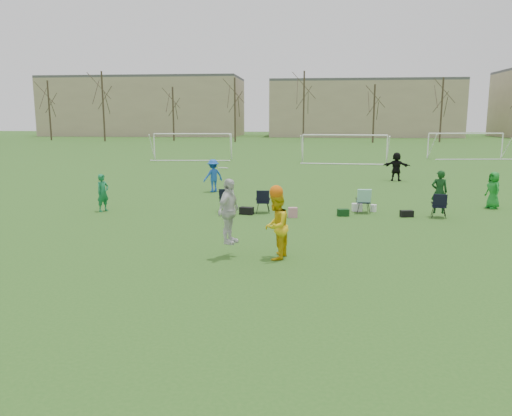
# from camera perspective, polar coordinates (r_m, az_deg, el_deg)

# --- Properties ---
(ground) EXTENTS (260.00, 260.00, 0.00)m
(ground) POSITION_cam_1_polar(r_m,az_deg,el_deg) (13.08, 2.01, -7.04)
(ground) COLOR #29581B
(ground) RESTS_ON ground
(fielder_green_near) EXTENTS (0.60, 0.69, 1.58)m
(fielder_green_near) POSITION_cam_1_polar(r_m,az_deg,el_deg) (21.89, -17.10, 1.68)
(fielder_green_near) COLOR #13703E
(fielder_green_near) RESTS_ON ground
(fielder_blue) EXTENTS (1.27, 1.22, 1.73)m
(fielder_blue) POSITION_cam_1_polar(r_m,az_deg,el_deg) (26.57, -4.92, 3.70)
(fielder_blue) COLOR blue
(fielder_blue) RESTS_ON ground
(fielder_green_far) EXTENTS (0.72, 0.90, 1.60)m
(fielder_green_far) POSITION_cam_1_polar(r_m,az_deg,el_deg) (23.94, 25.49, 1.85)
(fielder_green_far) COLOR #167C24
(fielder_green_far) RESTS_ON ground
(fielder_black) EXTENTS (1.74, 0.99, 1.79)m
(fielder_black) POSITION_cam_1_polar(r_m,az_deg,el_deg) (32.38, 15.75, 4.58)
(fielder_black) COLOR black
(fielder_black) RESTS_ON ground
(center_contest) EXTENTS (2.15, 1.16, 2.58)m
(center_contest) POSITION_cam_1_polar(r_m,az_deg,el_deg) (13.84, 0.02, -1.28)
(center_contest) COLOR silver
(center_contest) RESTS_ON ground
(sideline_setup) EXTENTS (9.25, 1.97, 1.86)m
(sideline_setup) POSITION_cam_1_polar(r_m,az_deg,el_deg) (20.66, 10.34, 0.83)
(sideline_setup) COLOR #0F3714
(sideline_setup) RESTS_ON ground
(goal_left) EXTENTS (7.39, 0.76, 2.46)m
(goal_left) POSITION_cam_1_polar(r_m,az_deg,el_deg) (47.74, -7.26, 7.84)
(goal_left) COLOR white
(goal_left) RESTS_ON ground
(goal_mid) EXTENTS (7.40, 0.63, 2.46)m
(goal_mid) POSITION_cam_1_polar(r_m,az_deg,el_deg) (44.61, 10.09, 7.60)
(goal_mid) COLOR white
(goal_mid) RESTS_ON ground
(goal_right) EXTENTS (7.35, 1.14, 2.46)m
(goal_right) POSITION_cam_1_polar(r_m,az_deg,el_deg) (52.72, 22.84, 7.35)
(goal_right) COLOR white
(goal_right) RESTS_ON ground
(tree_line) EXTENTS (110.28, 3.28, 11.40)m
(tree_line) POSITION_cam_1_polar(r_m,az_deg,el_deg) (82.31, 5.62, 11.07)
(tree_line) COLOR #382B21
(tree_line) RESTS_ON ground
(building_row) EXTENTS (126.00, 16.00, 13.00)m
(building_row) POSITION_cam_1_polar(r_m,az_deg,el_deg) (108.64, 9.22, 11.26)
(building_row) COLOR tan
(building_row) RESTS_ON ground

